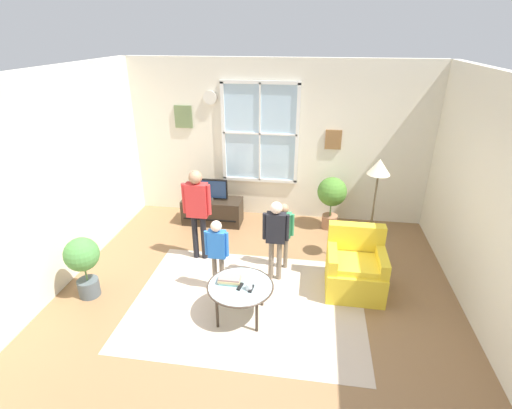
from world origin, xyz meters
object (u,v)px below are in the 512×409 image
person_red_shirt (197,205)px  potted_plant_corner (83,260)px  potted_plant_by_window (332,195)px  coffee_table (240,287)px  cup (249,287)px  person_blue_shirt (217,248)px  armchair (355,269)px  remote_near_cup (240,286)px  television (211,189)px  remote_near_books (251,289)px  tv_stand (213,211)px  floor_lamp (378,178)px  person_green_shirt (283,229)px  book_stack (230,279)px  person_black_shirt (276,232)px

person_red_shirt → potted_plant_corner: (-1.22, -1.13, -0.35)m
person_red_shirt → potted_plant_by_window: size_ratio=1.51×
coffee_table → cup: cup is taller
person_blue_shirt → cup: bearing=-45.8°
armchair → remote_near_cup: (-1.43, -0.81, 0.14)m
cup → person_blue_shirt: size_ratio=0.08×
television → armchair: 2.95m
remote_near_books → person_red_shirt: (-1.02, 1.28, 0.44)m
person_blue_shirt → coffee_table: bearing=-49.9°
tv_stand → armchair: bearing=-34.5°
armchair → person_blue_shirt: bearing=-170.4°
remote_near_cup → floor_lamp: size_ratio=0.08×
tv_stand → remote_near_books: size_ratio=7.68×
armchair → person_blue_shirt: (-1.82, -0.31, 0.34)m
tv_stand → person_green_shirt: bearing=-42.4°
remote_near_cup → person_blue_shirt: 0.67m
tv_stand → coffee_table: size_ratio=1.32×
remote_near_books → person_green_shirt: bearing=77.4°
book_stack → person_red_shirt: size_ratio=0.19×
book_stack → person_green_shirt: 1.25m
remote_near_cup → potted_plant_corner: (-2.10, 0.13, 0.08)m
coffee_table → tv_stand: bearing=112.0°
person_blue_shirt → floor_lamp: size_ratio=0.64×
potted_plant_by_window → book_stack: bearing=-117.1°
tv_stand → person_green_shirt: (1.40, -1.28, 0.42)m
person_black_shirt → potted_plant_by_window: person_black_shirt is taller
person_green_shirt → person_red_shirt: bearing=176.7°
television → person_black_shirt: person_black_shirt is taller
cup → remote_near_cup: 0.12m
remote_near_cup → potted_plant_by_window: (1.14, 2.59, 0.16)m
cup → floor_lamp: 2.38m
book_stack → person_blue_shirt: 0.52m
tv_stand → person_blue_shirt: (0.59, -1.97, 0.44)m
person_green_shirt → coffee_table: bearing=-109.6°
person_black_shirt → armchair: bearing=-4.1°
coffee_table → person_green_shirt: size_ratio=0.78×
potted_plant_corner → potted_plant_by_window: bearing=37.2°
tv_stand → person_blue_shirt: size_ratio=1.01×
cup → person_green_shirt: bearing=76.4°
book_stack → person_blue_shirt: person_blue_shirt is taller
person_black_shirt → book_stack: bearing=-120.6°
armchair → person_red_shirt: person_red_shirt is taller
tv_stand → remote_near_cup: size_ratio=7.68×
tv_stand → remote_near_books: (1.13, -2.48, 0.24)m
remote_near_cup → book_stack: bearing=150.4°
armchair → potted_plant_corner: (-3.53, -0.68, 0.22)m
book_stack → cup: bearing=-23.0°
armchair → person_red_shirt: (-2.31, 0.46, 0.58)m
television → remote_near_cup: bearing=-68.1°
potted_plant_corner → book_stack: bearing=-1.5°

